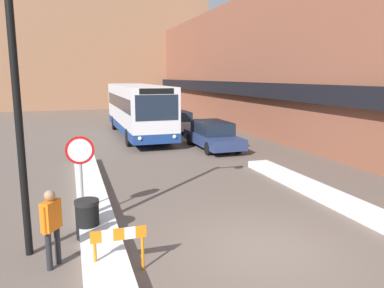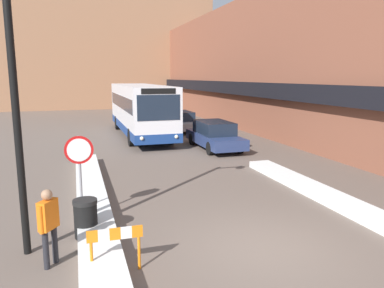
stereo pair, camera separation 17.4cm
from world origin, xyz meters
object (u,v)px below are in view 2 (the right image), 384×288
Objects in this scene: parked_car_front at (215,135)px; trash_bin at (86,218)px; pedestrian at (49,220)px; street_lamp at (27,68)px; parked_car_back at (180,121)px; stop_sign at (79,159)px; city_bus at (140,109)px; construction_barricade at (115,241)px.

trash_bin is at bearing -125.84° from parked_car_front.
trash_bin is (0.74, 1.26, -0.51)m from pedestrian.
parked_car_front is 13.45m from street_lamp.
parked_car_front is at bearing -90.00° from parked_car_back.
stop_sign is at bearing 61.48° from street_lamp.
city_bus is 17.67m from construction_barricade.
stop_sign is (-4.02, -14.13, -0.10)m from city_bus.
construction_barricade is at bearing -119.16° from parked_car_front.
parked_car_front reaches higher than trash_bin.
street_lamp is (-8.05, -10.26, 3.31)m from parked_car_front.
street_lamp reaches higher than parked_car_back.
street_lamp is at bearing -118.52° from stop_sign.
pedestrian is at bearing 151.62° from construction_barricade.
parked_car_front is 4.41× the size of construction_barricade.
parked_car_back reaches higher than construction_barricade.
parked_car_back is at bearing 90.00° from parked_car_front.
city_bus is at bearing 118.82° from parked_car_front.
street_lamp is at bearing -153.31° from trash_bin.
city_bus is 14.69m from stop_sign.
pedestrian is at bearing -105.22° from stop_sign.
pedestrian is (0.27, -0.75, -3.06)m from street_lamp.
trash_bin is (-7.04, -9.75, -0.27)m from parked_car_front.
pedestrian is (-7.79, -11.01, 0.24)m from parked_car_front.
trash_bin is (-3.96, -15.36, -1.31)m from city_bus.
stop_sign is at bearing 93.15° from trash_bin.
city_bus reaches higher than pedestrian.
city_bus is 17.29m from pedestrian.
city_bus is 15.91m from trash_bin.
trash_bin is (-7.04, -16.82, -0.24)m from parked_car_back.
pedestrian is at bearing -113.30° from parked_car_back.
construction_barricade is (-6.52, -18.76, -0.05)m from parked_car_back.
city_bus is at bearing 78.76° from construction_barricade.
parked_car_front is at bearing 60.84° from construction_barricade.
parked_car_back is 1.95× the size of stop_sign.
pedestrian reaches higher than parked_car_front.
parked_car_back is at bearing 10.41° from pedestrian.
city_bus is 2.54× the size of parked_car_back.
construction_barricade is at bearing -75.04° from trash_bin.
parked_car_front is at bearing -61.18° from city_bus.
parked_car_front is at bearing 50.17° from stop_sign.
trash_bin is at bearing 3.15° from pedestrian.
street_lamp reaches higher than construction_barricade.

